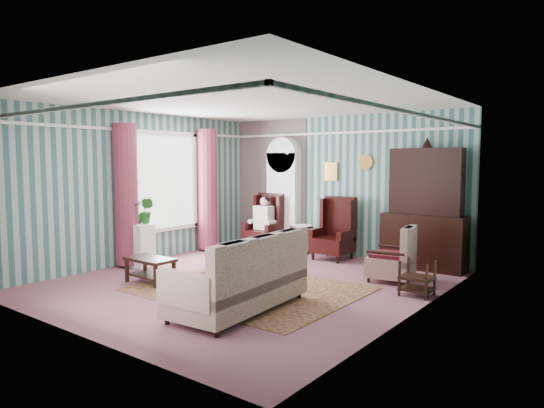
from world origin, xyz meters
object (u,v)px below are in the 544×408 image
Objects in this scene: wingback_right at (333,228)px; round_side_table at (301,239)px; dresser_hutch at (425,205)px; nest_table at (417,277)px; plant_stand at (139,245)px; floral_armchair at (391,252)px; wingback_left at (264,222)px; seated_woman at (264,223)px; coffee_table at (150,270)px; sofa at (239,271)px; bookcase at (283,199)px.

round_side_table is (-0.85, 0.15, -0.33)m from wingback_right.
dresser_hutch is 2.11m from nest_table.
floral_armchair is (4.20, 1.80, 0.09)m from plant_stand.
wingback_left reaches higher than seated_woman.
wingback_right is at bearing 0.00° from seated_woman.
round_side_table reaches higher than coffee_table.
wingback_left is 4.41m from sofa.
coffee_table is (-3.04, -2.48, -0.28)m from floral_armchair.
wingback_right reaches higher than round_side_table.
bookcase is 0.70m from seated_woman.
wingback_left and wingback_right have the same top height.
plant_stand is at bearing -120.38° from round_side_table.
coffee_table is at bearing -30.31° from plant_stand.
dresser_hutch is at bearing 2.64° from round_side_table.
sofa is 2.13× the size of floral_armchair.
dresser_hutch is 4.95m from coffee_table.
bookcase is 1.63m from wingback_right.
dresser_hutch is 1.89× the size of wingback_right.
wingback_left reaches higher than floral_armchair.
round_side_table is 1.11× the size of nest_table.
wingback_right is (1.75, 0.00, 0.00)m from wingback_left.
floral_armchair reaches higher than nest_table.
floral_armchair is at bearing 138.04° from nest_table.
sofa is (1.56, -3.81, 0.23)m from round_side_table.
floral_armchair reaches higher than plant_stand.
dresser_hutch reaches higher than wingback_right.
floral_armchair is at bearing -29.89° from wingback_right.
wingback_right is at bearing 47.16° from plant_stand.
dresser_hutch is at bearing -18.65° from sofa.
round_side_table is at bearing 18.44° from sofa.
wingback_right reaches higher than floral_armchair.
seated_woman is at bearing -170.54° from round_side_table.
sofa reaches higher than round_side_table.
coffee_table is at bearing -98.56° from round_side_table.
plant_stand is 3.39m from sofa.
plant_stand reaches higher than nest_table.
wingback_right is at bearing 67.95° from coffee_table.
plant_stand is (-1.70, -2.90, 0.10)m from round_side_table.
seated_woman reaches higher than coffee_table.
bookcase is at bearing 24.79° from sofa.
nest_table reaches higher than coffee_table.
dresser_hutch is at bearing 49.68° from coffee_table.
seated_woman is 3.47m from coffee_table.
round_side_table is 0.29× the size of sofa.
dresser_hutch is 2.95× the size of plant_stand.
dresser_hutch is 1.14× the size of sofa.
dresser_hutch reaches higher than wingback_left.
wingback_right is at bearing 146.25° from nest_table.
plant_stand is at bearing 105.06° from floral_armchair.
floral_armchair is (1.65, -0.95, -0.14)m from wingback_right.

